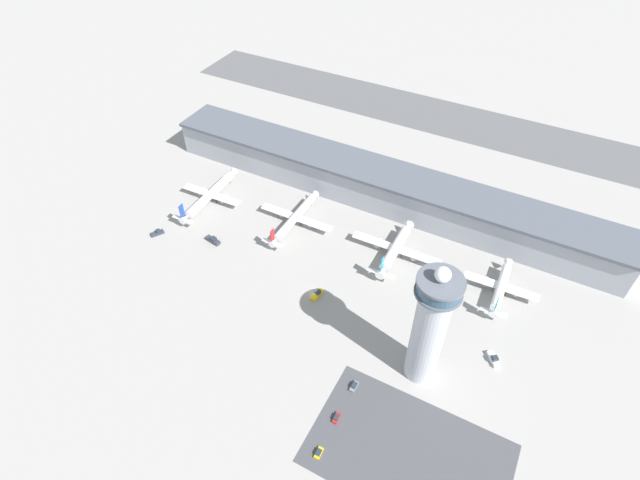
% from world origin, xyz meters
% --- Properties ---
extents(ground_plane, '(1000.00, 1000.00, 0.00)m').
position_xyz_m(ground_plane, '(0.00, 0.00, 0.00)').
color(ground_plane, gray).
extents(terminal_building, '(231.82, 25.00, 19.15)m').
position_xyz_m(terminal_building, '(0.00, 70.00, 9.67)').
color(terminal_building, '#9399A3').
rests_on(terminal_building, ground).
extents(runway_strip, '(347.73, 44.00, 0.01)m').
position_xyz_m(runway_strip, '(0.00, 166.36, 0.00)').
color(runway_strip, '#515154').
rests_on(runway_strip, ground).
extents(control_tower, '(15.18, 15.18, 55.12)m').
position_xyz_m(control_tower, '(51.79, -14.15, 27.04)').
color(control_tower, '#ADB2BC').
rests_on(control_tower, ground).
extents(parking_lot_surface, '(64.00, 40.00, 0.01)m').
position_xyz_m(parking_lot_surface, '(59.43, -44.81, 0.00)').
color(parking_lot_surface, '#424247').
rests_on(parking_lot_surface, ground).
extents(airplane_gate_alpha, '(33.25, 45.16, 13.51)m').
position_xyz_m(airplane_gate_alpha, '(-75.82, 29.06, 4.49)').
color(airplane_gate_alpha, white).
rests_on(airplane_gate_alpha, ground).
extents(airplane_gate_bravo, '(37.94, 42.31, 12.41)m').
position_xyz_m(airplane_gate_bravo, '(-29.14, 34.38, 4.24)').
color(airplane_gate_bravo, white).
rests_on(airplane_gate_bravo, ground).
extents(airplane_gate_charlie, '(41.81, 37.00, 14.18)m').
position_xyz_m(airplane_gate_charlie, '(21.48, 37.12, 4.55)').
color(airplane_gate_charlie, white).
rests_on(airplane_gate_charlie, ground).
extents(airplane_gate_delta, '(31.27, 32.71, 12.53)m').
position_xyz_m(airplane_gate_delta, '(68.81, 37.03, 4.34)').
color(airplane_gate_delta, white).
rests_on(airplane_gate_delta, ground).
extents(service_truck_catering, '(3.51, 7.07, 2.44)m').
position_xyz_m(service_truck_catering, '(1.59, -0.36, 0.84)').
color(service_truck_catering, black).
rests_on(service_truck_catering, ground).
extents(service_truck_fuel, '(8.01, 3.77, 3.12)m').
position_xyz_m(service_truck_fuel, '(-56.89, 5.41, 1.09)').
color(service_truck_fuel, black).
rests_on(service_truck_fuel, ground).
extents(service_truck_baggage, '(6.13, 6.68, 3.07)m').
position_xyz_m(service_truck_baggage, '(74.93, 3.02, 1.07)').
color(service_truck_baggage, black).
rests_on(service_truck_baggage, ground).
extents(service_truck_water, '(5.13, 6.46, 2.41)m').
position_xyz_m(service_truck_water, '(-83.47, -2.71, 0.83)').
color(service_truck_water, black).
rests_on(service_truck_water, ground).
extents(car_maroon_suv, '(1.97, 4.11, 1.46)m').
position_xyz_m(car_maroon_suv, '(33.74, -58.65, 0.57)').
color(car_maroon_suv, black).
rests_on(car_maroon_suv, ground).
extents(car_silver_sedan, '(1.89, 4.27, 1.57)m').
position_xyz_m(car_silver_sedan, '(33.43, -45.19, 0.61)').
color(car_silver_sedan, black).
rests_on(car_silver_sedan, ground).
extents(car_yellow_taxi, '(1.98, 4.52, 1.60)m').
position_xyz_m(car_yellow_taxi, '(33.62, -31.59, 0.62)').
color(car_yellow_taxi, black).
rests_on(car_yellow_taxi, ground).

